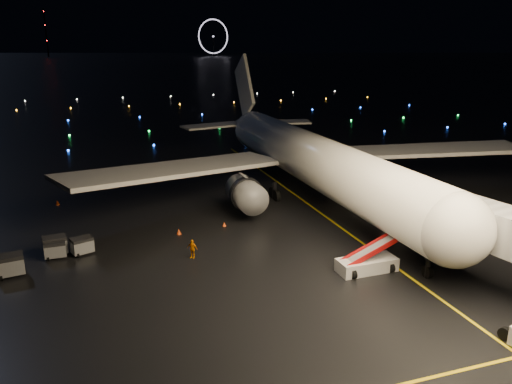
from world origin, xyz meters
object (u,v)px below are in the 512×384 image
Objects in this scene: airliner at (302,128)px; belt_loader at (368,251)px; baggage_cart_1 at (55,246)px; baggage_cart_2 at (82,246)px; baggage_cart_3 at (10,265)px; baggage_cart_0 at (55,250)px; crew_c at (192,249)px.

airliner is 7.98× the size of belt_loader.
baggage_cart_2 is at bearing -22.63° from baggage_cart_1.
baggage_cart_3 reaches higher than baggage_cart_1.
baggage_cart_2 is (2.27, -0.57, -0.08)m from baggage_cart_1.
baggage_cart_2 is at bearing 17.85° from baggage_cart_3.
baggage_cart_3 reaches higher than baggage_cart_2.
belt_loader is at bearing -46.86° from baggage_cart_2.
baggage_cart_1 is (-28.36, -10.95, -7.38)m from airliner.
airliner is 23.80m from belt_loader.
baggage_cart_0 is 0.73m from baggage_cart_1.
baggage_cart_3 is (-3.28, -2.66, 0.15)m from baggage_cart_0.
baggage_cart_1 is (-0.04, 0.72, 0.09)m from baggage_cart_0.
baggage_cart_3 is (-31.59, -14.33, -7.33)m from airliner.
baggage_cart_1 is 0.94× the size of baggage_cart_3.
crew_c reaches higher than baggage_cart_2.
baggage_cart_0 is (-28.32, -11.67, -7.48)m from airliner.
airliner is at bearing 82.08° from crew_c.
crew_c is 0.97× the size of baggage_cart_0.
crew_c is 9.99m from baggage_cart_2.
baggage_cart_1 is at bearing -161.76° from crew_c.
baggage_cart_1 is 1.11× the size of baggage_cart_2.
baggage_cart_3 reaches higher than baggage_cart_0.
baggage_cart_1 reaches higher than baggage_cart_0.
airliner is 29.13× the size of baggage_cart_1.
belt_loader reaches higher than baggage_cart_2.
baggage_cart_3 is at bearing -173.36° from baggage_cart_2.
airliner is 24.06m from crew_c.
crew_c is 14.72m from baggage_cart_3.
belt_loader reaches higher than baggage_cart_3.
baggage_cart_1 is 2.34m from baggage_cart_2.
belt_loader is 3.65× the size of baggage_cart_1.
belt_loader reaches higher than baggage_cart_1.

